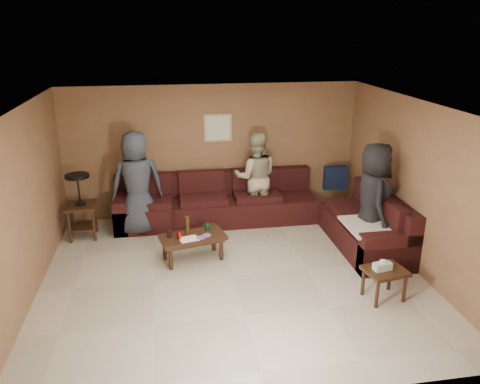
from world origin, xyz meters
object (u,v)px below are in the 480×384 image
at_px(person_middle, 256,177).
at_px(person_right, 373,199).
at_px(sectional_sofa, 265,213).
at_px(end_table_left, 81,205).
at_px(person_left, 137,183).
at_px(side_table_right, 384,273).
at_px(coffee_table, 192,239).
at_px(waste_bin, 210,233).

bearing_deg(person_middle, person_right, 143.05).
height_order(sectional_sofa, person_right, person_right).
distance_m(end_table_left, person_left, 1.02).
height_order(side_table_right, person_middle, person_middle).
relative_size(side_table_right, person_left, 0.32).
bearing_deg(coffee_table, person_middle, 48.06).
height_order(end_table_left, person_left, person_left).
xyz_separation_m(sectional_sofa, side_table_right, (1.10, -2.45, 0.06)).
distance_m(waste_bin, person_left, 1.53).
bearing_deg(end_table_left, waste_bin, -12.62).
bearing_deg(side_table_right, end_table_left, 147.94).
distance_m(coffee_table, waste_bin, 0.78).
bearing_deg(end_table_left, side_table_right, -32.06).
distance_m(coffee_table, person_middle, 1.98).
relative_size(side_table_right, waste_bin, 2.21).
xyz_separation_m(end_table_left, side_table_right, (4.28, -2.68, -0.21)).
relative_size(sectional_sofa, person_right, 2.56).
relative_size(waste_bin, person_right, 0.15).
xyz_separation_m(coffee_table, person_left, (-0.85, 1.21, 0.56)).
bearing_deg(end_table_left, person_right, -15.75).
relative_size(coffee_table, person_right, 0.60).
height_order(sectional_sofa, person_left, person_left).
bearing_deg(person_middle, sectional_sofa, 107.10).
xyz_separation_m(waste_bin, person_left, (-1.20, 0.55, 0.78)).
relative_size(coffee_table, person_left, 0.59).
distance_m(waste_bin, person_middle, 1.41).
bearing_deg(sectional_sofa, person_middle, 98.50).
bearing_deg(coffee_table, waste_bin, 62.58).
relative_size(waste_bin, person_middle, 0.16).
distance_m(side_table_right, person_left, 4.33).
bearing_deg(person_middle, person_left, 14.51).
xyz_separation_m(end_table_left, waste_bin, (2.16, -0.48, -0.46)).
bearing_deg(person_right, coffee_table, 96.89).
bearing_deg(coffee_table, person_left, 125.33).
bearing_deg(person_right, sectional_sofa, 64.34).
distance_m(person_middle, person_right, 2.24).
height_order(sectional_sofa, waste_bin, sectional_sofa).
height_order(person_left, person_middle, person_left).
height_order(sectional_sofa, coffee_table, sectional_sofa).
xyz_separation_m(sectional_sofa, person_right, (1.49, -1.09, 0.58)).
relative_size(sectional_sofa, end_table_left, 4.07).
xyz_separation_m(side_table_right, waste_bin, (-2.11, 2.19, -0.25)).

